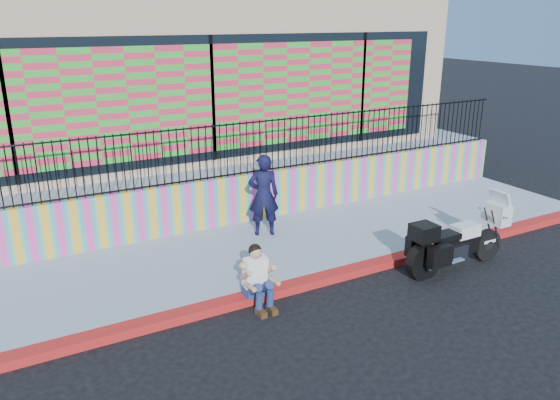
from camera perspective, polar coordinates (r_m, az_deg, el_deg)
ground at (r=9.94m, az=2.70°, el=-9.06°), size 90.00×90.00×0.00m
red_curb at (r=9.91m, az=2.70°, el=-8.68°), size 16.00×0.30×0.15m
sidewalk at (r=11.21m, az=-1.71°, el=-5.30°), size 16.00×3.00×0.15m
mural_wall at (r=12.33m, az=-5.13°, el=0.02°), size 16.00×0.20×1.10m
metal_fence at (r=12.02m, az=-5.29°, el=5.22°), size 15.80×0.04×1.20m
elevated_platform at (r=16.98m, az=-12.15°, el=4.58°), size 16.00×10.00×1.25m
storefront_building at (r=16.35m, az=-12.55°, el=13.37°), size 14.00×8.06×4.00m
police_motorcycle at (r=10.87m, az=17.90°, el=-4.02°), size 2.30×0.76×1.43m
police_officer at (r=11.53m, az=-1.73°, el=0.52°), size 0.76×0.63×1.77m
seated_man at (r=9.09m, az=-2.19°, el=-8.66°), size 0.54×0.71×1.06m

